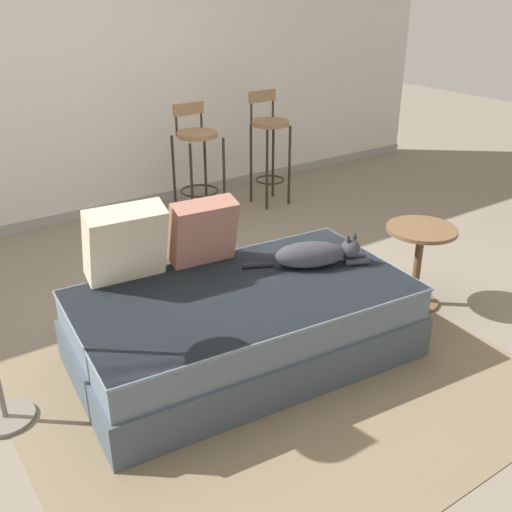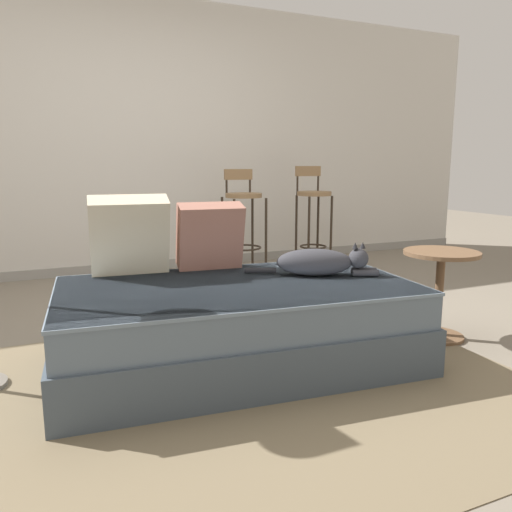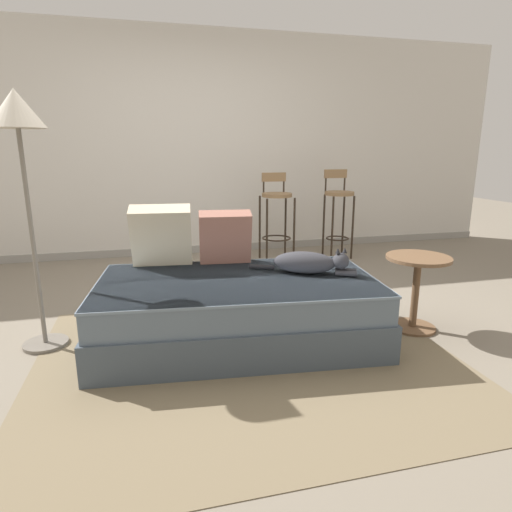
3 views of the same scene
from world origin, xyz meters
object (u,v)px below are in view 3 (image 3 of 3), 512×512
object	(u,v)px
cat	(309,263)
throw_pillow_middle	(225,237)
floor_lamp	(19,134)
throw_pillow_corner	(162,235)
bar_stool_near_window	(276,209)
bar_stool_by_doorway	(338,205)
couch	(238,309)
side_table	(416,282)

from	to	relation	value
cat	throw_pillow_middle	bearing A→B (deg)	141.58
throw_pillow_middle	floor_lamp	size ratio (longest dim) A/B	0.25
throw_pillow_corner	bar_stool_near_window	size ratio (longest dim) A/B	0.45
bar_stool_near_window	bar_stool_by_doorway	bearing A→B (deg)	0.10
bar_stool_by_doorway	floor_lamp	bearing A→B (deg)	-148.21
couch	bar_stool_near_window	xyz separation A→B (m)	(0.86, 2.00, 0.38)
side_table	throw_pillow_middle	bearing A→B (deg)	157.32
side_table	floor_lamp	xyz separation A→B (m)	(-2.50, 0.34, 0.99)
couch	bar_stool_near_window	world-z (taller)	bar_stool_near_window
throw_pillow_middle	side_table	xyz separation A→B (m)	(1.26, -0.53, -0.28)
couch	floor_lamp	bearing A→B (deg)	169.96
cat	bar_stool_by_doorway	distance (m)	2.29
throw_pillow_corner	side_table	xyz separation A→B (m)	(1.72, -0.57, -0.31)
throw_pillow_corner	bar_stool_near_window	distance (m)	2.04
bar_stool_by_doorway	floor_lamp	xyz separation A→B (m)	(-2.87, -1.78, 0.72)
throw_pillow_corner	bar_stool_by_doorway	xyz separation A→B (m)	(2.08, 1.55, -0.03)
bar_stool_near_window	floor_lamp	xyz separation A→B (m)	(-2.11, -1.78, 0.74)
side_table	floor_lamp	bearing A→B (deg)	172.22
bar_stool_near_window	bar_stool_by_doorway	size ratio (longest dim) A/B	0.97
throw_pillow_middle	floor_lamp	world-z (taller)	floor_lamp
couch	bar_stool_by_doorway	world-z (taller)	bar_stool_by_doorway
throw_pillow_corner	floor_lamp	xyz separation A→B (m)	(-0.79, -0.23, 0.69)
cat	floor_lamp	size ratio (longest dim) A/B	0.43
throw_pillow_corner	side_table	size ratio (longest dim) A/B	0.84
bar_stool_near_window	floor_lamp	world-z (taller)	floor_lamp
bar_stool_near_window	side_table	world-z (taller)	bar_stool_near_window
side_table	couch	bearing A→B (deg)	174.49
side_table	floor_lamp	size ratio (longest dim) A/B	0.34
throw_pillow_corner	floor_lamp	size ratio (longest dim) A/B	0.28
floor_lamp	bar_stool_by_doorway	bearing A→B (deg)	31.79
couch	bar_stool_by_doorway	bearing A→B (deg)	50.95
throw_pillow_middle	floor_lamp	xyz separation A→B (m)	(-1.24, -0.19, 0.71)
throw_pillow_corner	bar_stool_by_doorway	bearing A→B (deg)	36.64
floor_lamp	throw_pillow_corner	bearing A→B (deg)	16.28
throw_pillow_corner	floor_lamp	bearing A→B (deg)	-163.72
cat	side_table	xyz separation A→B (m)	(0.76, -0.13, -0.16)
couch	side_table	distance (m)	1.27
throw_pillow_middle	bar_stool_near_window	world-z (taller)	bar_stool_near_window
throw_pillow_corner	throw_pillow_middle	xyz separation A→B (m)	(0.45, -0.04, -0.03)
couch	floor_lamp	size ratio (longest dim) A/B	1.20
bar_stool_by_doorway	side_table	xyz separation A→B (m)	(-0.36, -2.12, -0.27)
bar_stool_near_window	side_table	xyz separation A→B (m)	(0.39, -2.12, -0.25)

